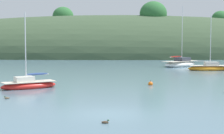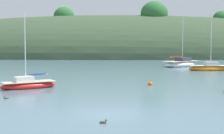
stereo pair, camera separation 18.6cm
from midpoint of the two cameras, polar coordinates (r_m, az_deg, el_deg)
The scene contains 8 objects.
ground_plane at distance 20.26m, azimuth -0.80°, elevation -7.50°, with size 400.00×400.00×0.00m, color slate.
far_shoreline_hill at distance 95.07m, azimuth 0.38°, elevation 1.74°, with size 150.00×36.00×25.11m.
sailboat_red_portside at distance 31.91m, azimuth -13.33°, elevation -2.74°, with size 5.03×3.96×6.75m.
sailboat_grey_yawl at distance 58.85m, azimuth 10.78°, elevation 0.52°, with size 7.04×6.74×9.90m.
sailboat_black_sloop at distance 51.88m, azimuth 15.02°, elevation -0.12°, with size 5.77×2.21×8.11m.
mooring_buoy_inner at distance 33.46m, azimuth 6.00°, elevation -2.69°, with size 0.44×0.44×0.54m.
duck_lead at distance 26.57m, azimuth -16.59°, elevation -4.77°, with size 0.40×0.33×0.24m.
duck_trailing at distance 18.02m, azimuth -1.37°, elevation -8.80°, with size 0.43×0.20×0.24m.
Camera 1 is at (0.37, -19.84, 4.09)m, focal length 57.39 mm.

